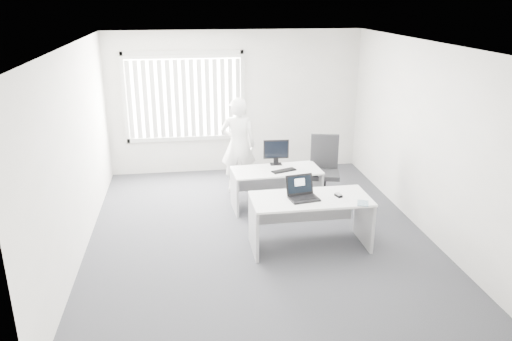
{
  "coord_description": "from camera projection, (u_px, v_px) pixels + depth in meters",
  "views": [
    {
      "loc": [
        -1.03,
        -6.74,
        3.42
      ],
      "look_at": [
        -0.01,
        0.15,
        0.96
      ],
      "focal_mm": 35.0,
      "sensor_mm": 36.0,
      "label": 1
    }
  ],
  "objects": [
    {
      "name": "paper_sheet",
      "position": [
        339.0,
        199.0,
        6.87
      ],
      "size": [
        0.29,
        0.21,
        0.0
      ],
      "primitive_type": "cube",
      "rotation": [
        0.0,
        0.0,
        -0.04
      ],
      "color": "silver",
      "rests_on": "desk_near"
    },
    {
      "name": "person",
      "position": [
        238.0,
        145.0,
        8.94
      ],
      "size": [
        0.68,
        0.49,
        1.74
      ],
      "primitive_type": "imported",
      "rotation": [
        0.0,
        0.0,
        3.02
      ],
      "color": "white",
      "rests_on": "ground"
    },
    {
      "name": "keyboard",
      "position": [
        284.0,
        171.0,
        8.23
      ],
      "size": [
        0.44,
        0.28,
        0.02
      ],
      "primitive_type": "cube",
      "rotation": [
        0.0,
        0.0,
        0.36
      ],
      "color": "black",
      "rests_on": "desk_far"
    },
    {
      "name": "wall_left",
      "position": [
        76.0,
        152.0,
        6.76
      ],
      "size": [
        0.02,
        6.0,
        2.8
      ],
      "primitive_type": "cube",
      "color": "beige",
      "rests_on": "ground"
    },
    {
      "name": "wall_front",
      "position": [
        310.0,
        242.0,
        4.3
      ],
      "size": [
        5.0,
        0.02,
        2.8
      ],
      "primitive_type": "cube",
      "color": "beige",
      "rests_on": "ground"
    },
    {
      "name": "ground",
      "position": [
        258.0,
        233.0,
        7.57
      ],
      "size": [
        6.0,
        6.0,
        0.0
      ],
      "primitive_type": "plane",
      "color": "#494950",
      "rests_on": "ground"
    },
    {
      "name": "blinds",
      "position": [
        185.0,
        99.0,
        9.63
      ],
      "size": [
        2.2,
        0.1,
        1.5
      ],
      "primitive_type": null,
      "color": "silver",
      "rests_on": "wall_back"
    },
    {
      "name": "desk_near",
      "position": [
        310.0,
        212.0,
        7.0
      ],
      "size": [
        1.66,
        0.79,
        0.75
      ],
      "rotation": [
        0.0,
        0.0,
        0.01
      ],
      "color": "white",
      "rests_on": "ground"
    },
    {
      "name": "wall_back",
      "position": [
        236.0,
        102.0,
        9.9
      ],
      "size": [
        5.0,
        0.02,
        2.8
      ],
      "primitive_type": "cube",
      "color": "beige",
      "rests_on": "ground"
    },
    {
      "name": "window",
      "position": [
        185.0,
        97.0,
        9.68
      ],
      "size": [
        2.32,
        0.06,
        1.76
      ],
      "primitive_type": "cube",
      "color": "beige",
      "rests_on": "wall_back"
    },
    {
      "name": "monitor",
      "position": [
        276.0,
        152.0,
        8.49
      ],
      "size": [
        0.44,
        0.15,
        0.43
      ],
      "primitive_type": null,
      "rotation": [
        0.0,
        0.0,
        -0.05
      ],
      "color": "black",
      "rests_on": "desk_far"
    },
    {
      "name": "wall_right",
      "position": [
        423.0,
        138.0,
        7.45
      ],
      "size": [
        0.02,
        6.0,
        2.8
      ],
      "primitive_type": "cube",
      "color": "beige",
      "rests_on": "ground"
    },
    {
      "name": "office_chair",
      "position": [
        324.0,
        181.0,
        8.68
      ],
      "size": [
        0.79,
        0.79,
        1.15
      ],
      "rotation": [
        0.0,
        0.0,
        -0.23
      ],
      "color": "black",
      "rests_on": "ground"
    },
    {
      "name": "mouse",
      "position": [
        338.0,
        195.0,
        6.96
      ],
      "size": [
        0.1,
        0.13,
        0.05
      ],
      "primitive_type": null,
      "rotation": [
        0.0,
        0.0,
        0.31
      ],
      "color": "#AFAFB2",
      "rests_on": "paper_sheet"
    },
    {
      "name": "laptop",
      "position": [
        304.0,
        189.0,
        6.82
      ],
      "size": [
        0.45,
        0.41,
        0.31
      ],
      "primitive_type": null,
      "rotation": [
        0.0,
        0.0,
        0.17
      ],
      "color": "black",
      "rests_on": "desk_near"
    },
    {
      "name": "desk_far",
      "position": [
        276.0,
        180.0,
        8.37
      ],
      "size": [
        1.5,
        0.78,
        0.67
      ],
      "rotation": [
        0.0,
        0.0,
        0.06
      ],
      "color": "white",
      "rests_on": "ground"
    },
    {
      "name": "ceiling",
      "position": [
        258.0,
        44.0,
        6.64
      ],
      "size": [
        5.0,
        6.0,
        0.02
      ],
      "primitive_type": "cube",
      "color": "silver",
      "rests_on": "wall_back"
    },
    {
      "name": "booklet",
      "position": [
        363.0,
        203.0,
        6.74
      ],
      "size": [
        0.21,
        0.25,
        0.01
      ],
      "primitive_type": "cube",
      "rotation": [
        0.0,
        0.0,
        -0.36
      ],
      "color": "silver",
      "rests_on": "desk_near"
    }
  ]
}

